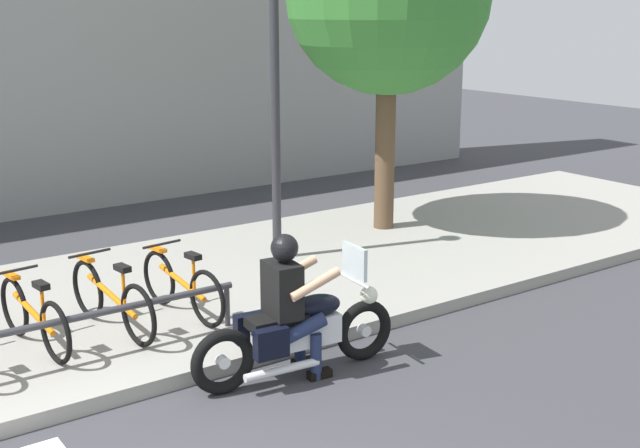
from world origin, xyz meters
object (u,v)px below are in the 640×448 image
(bicycle_6, at_px, (112,299))
(motorcycle, at_px, (298,331))
(rider, at_px, (290,296))
(bicycle_7, at_px, (182,285))
(street_lamp, at_px, (275,84))
(bicycle_5, at_px, (34,316))

(bicycle_6, bearing_deg, motorcycle, -56.32)
(rider, relative_size, bicycle_7, 0.91)
(bicycle_7, xyz_separation_m, street_lamp, (2.02, 1.24, 1.99))
(rider, height_order, bicycle_6, rider)
(motorcycle, height_order, bicycle_7, motorcycle)
(rider, relative_size, bicycle_6, 0.84)
(bicycle_6, height_order, bicycle_7, bicycle_6)
(motorcycle, distance_m, street_lamp, 3.97)
(bicycle_6, distance_m, street_lamp, 3.66)
(bicycle_5, xyz_separation_m, bicycle_7, (1.61, -0.00, 0.00))
(motorcycle, bearing_deg, bicycle_6, 123.68)
(motorcycle, distance_m, rider, 0.37)
(motorcycle, xyz_separation_m, bicycle_7, (-0.36, 1.74, 0.04))
(motorcycle, relative_size, street_lamp, 0.53)
(bicycle_6, distance_m, bicycle_7, 0.80)
(bicycle_6, xyz_separation_m, bicycle_7, (0.80, -0.00, -0.01))
(bicycle_5, xyz_separation_m, bicycle_6, (0.80, -0.00, 0.01))
(rider, xyz_separation_m, street_lamp, (1.74, 2.97, 1.67))
(motorcycle, xyz_separation_m, rider, (-0.08, 0.01, 0.37))
(bicycle_6, xyz_separation_m, street_lamp, (2.82, 1.24, 1.98))
(rider, bearing_deg, bicycle_5, 137.46)
(bicycle_5, bearing_deg, rider, -42.54)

